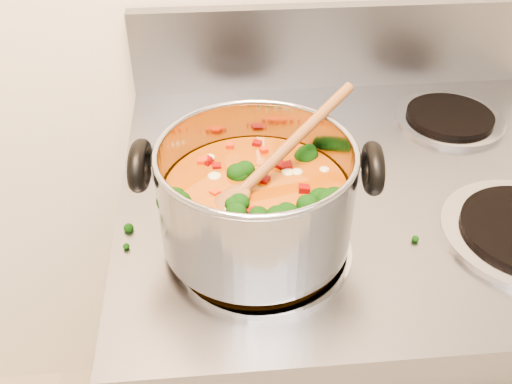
% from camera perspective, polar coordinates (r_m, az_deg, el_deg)
% --- Properties ---
extents(electric_range, '(0.77, 0.70, 1.08)m').
position_cam_1_polar(electric_range, '(1.23, 8.64, -15.62)').
color(electric_range, gray).
rests_on(electric_range, ground).
extents(stockpot, '(0.31, 0.25, 0.15)m').
position_cam_1_polar(stockpot, '(0.72, 0.06, -0.64)').
color(stockpot, '#9999A1').
rests_on(stockpot, electric_range).
extents(wooden_spoon, '(0.22, 0.18, 0.11)m').
position_cam_1_polar(wooden_spoon, '(0.71, 0.64, 2.09)').
color(wooden_spoon, brown).
rests_on(wooden_spoon, stockpot).
extents(cooktop_crumbs, '(0.35, 0.38, 0.01)m').
position_cam_1_polar(cooktop_crumbs, '(0.75, -3.64, -6.84)').
color(cooktop_crumbs, black).
rests_on(cooktop_crumbs, electric_range).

